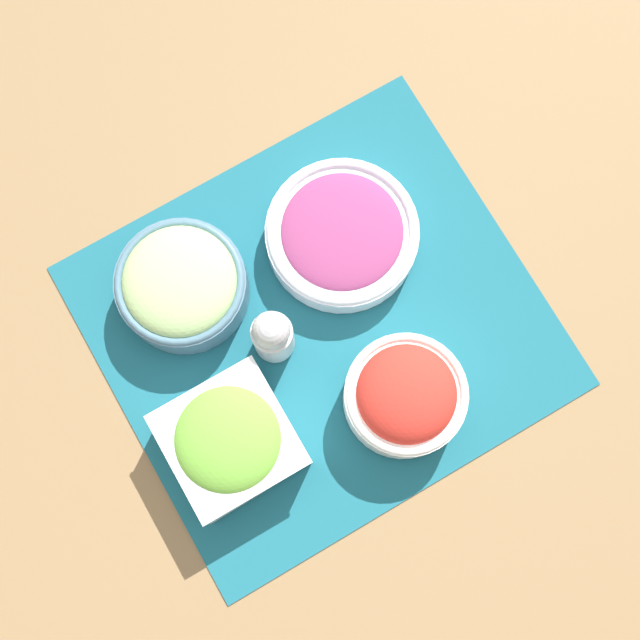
# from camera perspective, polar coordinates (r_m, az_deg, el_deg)

# --- Properties ---
(ground_plane) EXTENTS (3.00, 3.00, 0.00)m
(ground_plane) POSITION_cam_1_polar(r_m,az_deg,el_deg) (1.02, -0.00, -0.37)
(ground_plane) COLOR olive
(placemat) EXTENTS (0.48, 0.43, 0.00)m
(placemat) POSITION_cam_1_polar(r_m,az_deg,el_deg) (1.02, -0.00, -0.35)
(placemat) COLOR #195B6B
(placemat) RESTS_ON ground_plane
(onion_bowl) EXTENTS (0.17, 0.17, 0.05)m
(onion_bowl) POSITION_cam_1_polar(r_m,az_deg,el_deg) (1.01, 1.42, 5.52)
(onion_bowl) COLOR silver
(onion_bowl) RESTS_ON placemat
(lettuce_bowl) EXTENTS (0.13, 0.13, 0.08)m
(lettuce_bowl) POSITION_cam_1_polar(r_m,az_deg,el_deg) (0.96, -5.78, -7.69)
(lettuce_bowl) COLOR white
(lettuce_bowl) RESTS_ON placemat
(cucumber_bowl) EXTENTS (0.15, 0.15, 0.07)m
(cucumber_bowl) POSITION_cam_1_polar(r_m,az_deg,el_deg) (1.00, -8.85, 2.25)
(cucumber_bowl) COLOR slate
(cucumber_bowl) RESTS_ON placemat
(tomato_bowl) EXTENTS (0.13, 0.13, 0.08)m
(tomato_bowl) POSITION_cam_1_polar(r_m,az_deg,el_deg) (0.97, 5.47, -4.85)
(tomato_bowl) COLOR white
(tomato_bowl) RESTS_ON placemat
(pepper_shaker) EXTENTS (0.05, 0.05, 0.10)m
(pepper_shaker) POSITION_cam_1_polar(r_m,az_deg,el_deg) (0.96, -3.05, -0.99)
(pepper_shaker) COLOR silver
(pepper_shaker) RESTS_ON placemat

